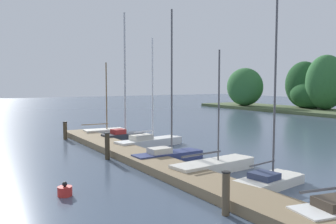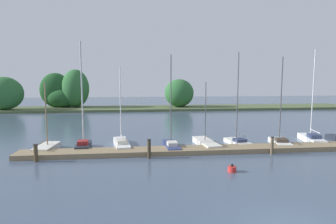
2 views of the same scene
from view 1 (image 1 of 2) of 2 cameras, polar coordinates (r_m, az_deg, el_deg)
The scene contains 11 objects.
dock_pier at distance 14.99m, azimuth 1.62°, elevation -9.44°, with size 27.79×1.80×0.35m.
sailboat_0 at distance 26.49m, azimuth -9.74°, elevation -3.02°, with size 1.45×3.25×5.22m.
sailboat_1 at distance 24.11m, azimuth -6.95°, elevation -3.25°, with size 1.22×2.93×8.31m.
sailboat_2 at distance 21.73m, azimuth -2.84°, elevation -4.58°, with size 1.61×4.56×6.44m.
sailboat_3 at distance 17.87m, azimuth 0.14°, elevation -6.57°, with size 1.07×3.76×7.31m.
sailboat_4 at distance 15.91m, azimuth 7.58°, elevation -8.30°, with size 1.51×4.32×5.21m.
sailboat_5 at distance 14.12m, azimuth 15.86°, elevation -9.89°, with size 1.62×3.11×7.64m.
mooring_piling_0 at distance 25.35m, azimuth -15.86°, elevation -2.79°, with size 0.30×0.30×1.19m.
mooring_piling_1 at distance 18.34m, azimuth -9.52°, elevation -5.28°, with size 0.28×0.28×1.34m.
mooring_piling_2 at distance 10.83m, azimuth 9.08°, elevation -12.48°, with size 0.26×0.26×1.29m.
channel_buoy_0 at distance 13.02m, azimuth -15.90°, elevation -11.82°, with size 0.49×0.49×0.49m.
Camera 1 is at (12.20, 3.77, 3.85)m, focal length 38.78 mm.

